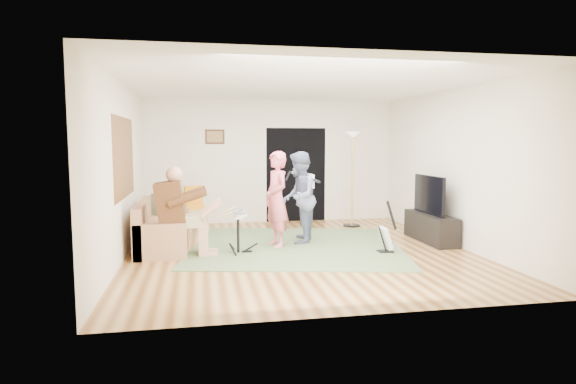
% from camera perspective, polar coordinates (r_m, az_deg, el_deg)
% --- Properties ---
extents(floor, '(6.00, 6.00, 0.00)m').
position_cam_1_polar(floor, '(7.98, 1.34, -7.01)').
color(floor, brown).
rests_on(floor, ground).
extents(walls, '(5.50, 6.00, 2.70)m').
position_cam_1_polar(walls, '(7.79, 1.36, 2.71)').
color(walls, silver).
rests_on(walls, floor).
extents(ceiling, '(6.00, 6.00, 0.00)m').
position_cam_1_polar(ceiling, '(7.83, 1.39, 12.62)').
color(ceiling, white).
rests_on(ceiling, walls).
extents(window_blinds, '(0.00, 2.05, 2.05)m').
position_cam_1_polar(window_blinds, '(7.90, -18.87, 3.89)').
color(window_blinds, brown).
rests_on(window_blinds, walls).
extents(doorway, '(2.10, 0.00, 2.10)m').
position_cam_1_polar(doorway, '(10.84, 0.96, 2.05)').
color(doorway, black).
rests_on(doorway, walls).
extents(picture_frame, '(0.42, 0.03, 0.32)m').
position_cam_1_polar(picture_frame, '(10.61, -8.67, 6.49)').
color(picture_frame, '#3F2314').
rests_on(picture_frame, walls).
extents(area_rug, '(4.08, 3.93, 0.02)m').
position_cam_1_polar(area_rug, '(8.33, 0.99, -6.40)').
color(area_rug, '#526A41').
rests_on(area_rug, floor).
extents(sofa, '(0.81, 1.96, 0.80)m').
position_cam_1_polar(sofa, '(8.46, -15.04, -4.65)').
color(sofa, '#AB7A55').
rests_on(sofa, floor).
extents(drummer, '(0.92, 0.52, 1.42)m').
position_cam_1_polar(drummer, '(7.75, -12.34, -3.39)').
color(drummer, '#593319').
rests_on(drummer, sofa).
extents(drum_kit, '(0.37, 0.67, 0.69)m').
position_cam_1_polar(drum_kit, '(7.81, -5.93, -5.08)').
color(drum_kit, black).
rests_on(drum_kit, floor).
extents(singer, '(0.53, 0.68, 1.63)m').
position_cam_1_polar(singer, '(8.19, -1.37, -0.87)').
color(singer, '#E56374').
rests_on(singer, floor).
extents(microphone, '(0.06, 0.06, 0.24)m').
position_cam_1_polar(microphone, '(8.19, 0.00, 1.96)').
color(microphone, black).
rests_on(microphone, singer).
extents(guitarist, '(0.83, 0.94, 1.62)m').
position_cam_1_polar(guitarist, '(8.50, 1.30, -0.66)').
color(guitarist, slate).
rests_on(guitarist, floor).
extents(guitar_held, '(0.14, 0.60, 0.26)m').
position_cam_1_polar(guitar_held, '(8.51, 2.62, 1.32)').
color(guitar_held, white).
rests_on(guitar_held, guitarist).
extents(guitar_spare, '(0.31, 0.27, 0.85)m').
position_cam_1_polar(guitar_spare, '(7.98, 11.53, -5.35)').
color(guitar_spare, black).
rests_on(guitar_spare, floor).
extents(torchiere_lamp, '(0.36, 0.36, 2.00)m').
position_cam_1_polar(torchiere_lamp, '(10.23, 7.65, 3.56)').
color(torchiere_lamp, black).
rests_on(torchiere_lamp, floor).
extents(dining_chair, '(0.49, 0.51, 0.91)m').
position_cam_1_polar(dining_chair, '(9.78, -10.79, -2.77)').
color(dining_chair, tan).
rests_on(dining_chair, floor).
extents(tv_cabinet, '(0.40, 1.40, 0.50)m').
position_cam_1_polar(tv_cabinet, '(9.08, 16.56, -4.06)').
color(tv_cabinet, black).
rests_on(tv_cabinet, floor).
extents(television, '(0.06, 1.05, 0.69)m').
position_cam_1_polar(television, '(8.98, 16.39, -0.30)').
color(television, black).
rests_on(television, tv_cabinet).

